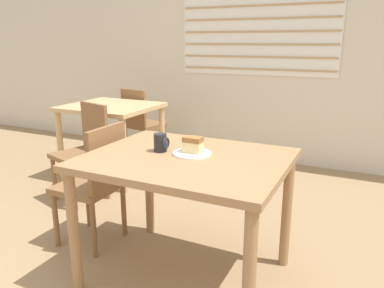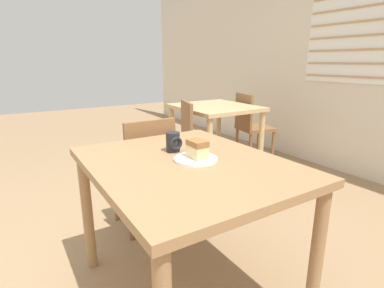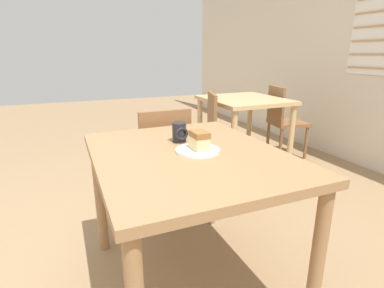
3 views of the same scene
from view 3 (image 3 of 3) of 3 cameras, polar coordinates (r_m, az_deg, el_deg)
dining_table_near at (r=1.47m, az=-0.76°, el=-5.25°), size 1.09×0.87×0.76m
dining_table_far at (r=3.33m, az=9.82°, el=6.55°), size 0.87×0.79×0.75m
chair_near_window at (r=2.22m, az=-5.78°, el=-3.05°), size 0.39×0.39×0.85m
chair_far_corner at (r=2.96m, az=1.59°, el=2.16°), size 0.48×0.48×0.85m
chair_far_opposite at (r=3.74m, az=17.01°, el=4.54°), size 0.46×0.46×0.85m
plate at (r=1.44m, az=1.08°, el=-1.21°), size 0.21×0.21×0.01m
cake_slice at (r=1.43m, az=1.43°, el=0.73°), size 0.10×0.07×0.09m
coffee_mug at (r=1.59m, az=-2.39°, el=2.21°), size 0.08×0.07×0.10m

